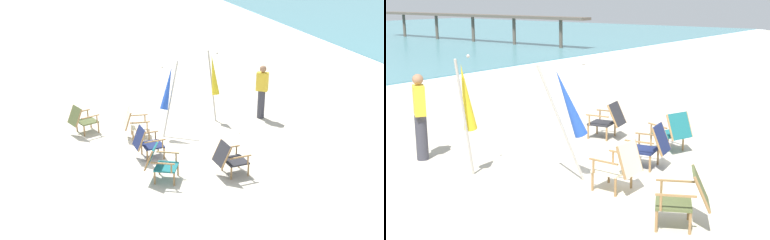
# 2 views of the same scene
# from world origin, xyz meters

# --- Properties ---
(ground_plane) EXTENTS (80.00, 80.00, 0.00)m
(ground_plane) POSITION_xyz_m (0.00, 0.00, 0.00)
(ground_plane) COLOR beige
(beach_chair_front_right) EXTENTS (0.60, 0.67, 0.82)m
(beach_chair_front_right) POSITION_xyz_m (-1.47, -0.23, 0.43)
(beach_chair_front_right) COLOR beige
(beach_chair_front_right) RESTS_ON ground
(beach_chair_mid_center) EXTENTS (0.84, 0.90, 0.80)m
(beach_chair_mid_center) POSITION_xyz_m (-2.08, -1.64, 0.43)
(beach_chair_mid_center) COLOR #515B33
(beach_chair_mid_center) RESTS_ON ground
(beach_chair_front_left) EXTENTS (0.69, 0.79, 0.81)m
(beach_chair_front_left) POSITION_xyz_m (-0.14, -0.06, 0.43)
(beach_chair_front_left) COLOR #19234C
(beach_chair_front_left) RESTS_ON ground
(beach_chair_back_right) EXTENTS (0.69, 0.82, 0.80)m
(beach_chair_back_right) POSITION_xyz_m (1.13, 1.67, 0.43)
(beach_chair_back_right) COLOR #28282D
(beach_chair_back_right) RESTS_ON ground
(beach_chair_far_center) EXTENTS (0.78, 0.85, 0.81)m
(beach_chair_far_center) POSITION_xyz_m (1.03, 0.10, 0.43)
(beach_chair_far_center) COLOR #196066
(beach_chair_far_center) RESTS_ON ground
(umbrella_furled_blue) EXTENTS (0.70, 0.66, 2.00)m
(umbrella_furled_blue) POSITION_xyz_m (-1.55, 0.71, 1.30)
(umbrella_furled_blue) COLOR #B7B2A8
(umbrella_furled_blue) RESTS_ON ground
(umbrella_furled_yellow) EXTENTS (0.57, 0.37, 2.08)m
(umbrella_furled_yellow) POSITION_xyz_m (-2.40, 2.20, 1.36)
(umbrella_furled_yellow) COLOR #B7B2A8
(umbrella_furled_yellow) RESTS_ON ground
(person_near_chairs) EXTENTS (0.35, 0.39, 1.63)m
(person_near_chairs) POSITION_xyz_m (-2.24, 3.66, 0.84)
(person_near_chairs) COLOR #383842
(person_near_chairs) RESTS_ON ground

